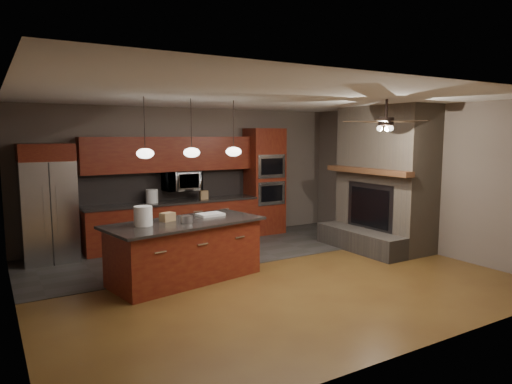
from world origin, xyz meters
TOP-DOWN VIEW (x-y plane):
  - ground at (0.00, 0.00)m, footprint 7.00×7.00m
  - ceiling at (0.00, 0.00)m, footprint 7.00×6.00m
  - back_wall at (0.00, 3.00)m, footprint 7.00×0.02m
  - right_wall at (3.50, 0.00)m, footprint 0.02×6.00m
  - left_wall at (-3.50, 0.00)m, footprint 0.02×6.00m
  - slate_tile_patch at (0.00, 1.80)m, footprint 7.00×2.40m
  - fireplace_column at (3.04, 0.40)m, footprint 1.30×2.10m
  - back_cabinetry at (-0.48, 2.74)m, footprint 3.59×0.64m
  - oven_tower at (1.70, 2.69)m, footprint 0.80×0.63m
  - microwave at (-0.27, 2.75)m, footprint 0.73×0.41m
  - refrigerator at (-2.81, 2.62)m, footprint 0.89×0.75m
  - kitchen_island at (-1.14, 0.44)m, footprint 2.56×1.51m
  - white_bucket at (-1.79, 0.44)m, footprint 0.37×0.37m
  - paint_can at (-1.16, 0.31)m, footprint 0.23×0.23m
  - paint_tray at (-0.60, 0.69)m, footprint 0.43×0.32m
  - cardboard_box at (-1.36, 0.60)m, footprint 0.24×0.21m
  - counter_bucket at (-0.92, 2.70)m, footprint 0.25×0.25m
  - counter_box at (0.17, 2.65)m, footprint 0.18×0.15m
  - pendant_left at (-1.65, 0.70)m, footprint 0.26×0.26m
  - pendant_center at (-0.90, 0.70)m, footprint 0.26×0.26m
  - pendant_right at (-0.15, 0.70)m, footprint 0.26×0.26m
  - ceiling_fan at (1.80, -0.80)m, footprint 1.27×1.33m

SIDE VIEW (x-z plane):
  - ground at x=0.00m, z-range 0.00..0.00m
  - slate_tile_patch at x=0.00m, z-range 0.00..0.01m
  - kitchen_island at x=-1.14m, z-range 0.00..0.92m
  - back_cabinetry at x=-0.48m, z-range -0.21..1.99m
  - paint_tray at x=-0.60m, z-range 0.92..0.96m
  - paint_can at x=-1.16m, z-range 0.92..1.03m
  - cardboard_box at x=-1.36m, z-range 0.92..1.05m
  - counter_box at x=0.17m, z-range 0.90..1.08m
  - counter_bucket at x=-0.92m, z-range 0.90..1.17m
  - refrigerator at x=-2.81m, z-range 0.00..2.09m
  - white_bucket at x=-1.79m, z-range 0.92..1.21m
  - oven_tower at x=1.70m, z-range 0.00..2.38m
  - fireplace_column at x=3.04m, z-range -0.10..2.70m
  - microwave at x=-0.27m, z-range 1.05..1.55m
  - back_wall at x=0.00m, z-range 0.00..2.80m
  - right_wall at x=3.50m, z-range 0.00..2.80m
  - left_wall at x=-3.50m, z-range 0.00..2.80m
  - pendant_left at x=-1.65m, z-range 1.51..2.42m
  - pendant_center at x=-0.90m, z-range 1.51..2.42m
  - pendant_right at x=-0.15m, z-range 1.51..2.42m
  - ceiling_fan at x=1.80m, z-range 2.25..2.66m
  - ceiling at x=0.00m, z-range 2.79..2.81m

